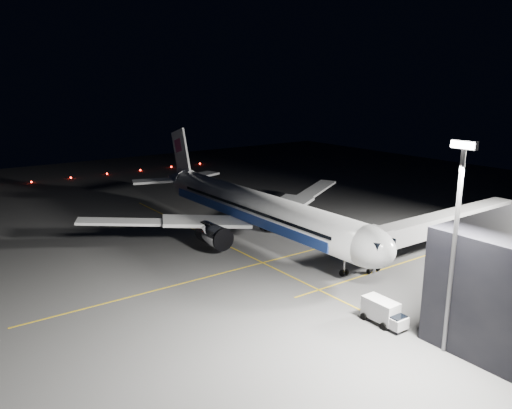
{
  "coord_description": "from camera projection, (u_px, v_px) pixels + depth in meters",
  "views": [
    {
      "loc": [
        65.0,
        -46.8,
        25.84
      ],
      "look_at": [
        0.46,
        -0.31,
        6.0
      ],
      "focal_mm": 35.0,
      "sensor_mm": 36.0,
      "label": 1
    }
  ],
  "objects": [
    {
      "name": "floodlight_mast_south",
      "position": [
        456.0,
        230.0,
        46.07
      ],
      "size": [
        2.4,
        0.67,
        20.7
      ],
      "color": "#59595E",
      "rests_on": "ground"
    },
    {
      "name": "jet_bridge",
      "position": [
        437.0,
        224.0,
        75.78
      ],
      "size": [
        3.6,
        34.4,
        6.3
      ],
      "color": "#B2B2B7",
      "rests_on": "ground"
    },
    {
      "name": "safety_cone_a",
      "position": [
        320.0,
        229.0,
        88.41
      ],
      "size": [
        0.34,
        0.34,
        0.51
      ],
      "primitive_type": "cone",
      "color": "#FD3E0A",
      "rests_on": "ground"
    },
    {
      "name": "safety_cone_c",
      "position": [
        263.0,
        219.0,
        94.43
      ],
      "size": [
        0.42,
        0.42,
        0.63
      ],
      "primitive_type": "cone",
      "color": "#FD3E0A",
      "rests_on": "ground"
    },
    {
      "name": "service_truck",
      "position": [
        384.0,
        312.0,
        54.11
      ],
      "size": [
        5.24,
        2.41,
        2.65
      ],
      "rotation": [
        0.0,
        0.0,
        -0.01
      ],
      "color": "silver",
      "rests_on": "ground"
    },
    {
      "name": "guide_line_main",
      "position": [
        294.0,
        255.0,
        76.1
      ],
      "size": [
        0.25,
        80.0,
        0.01
      ],
      "primitive_type": "cube",
      "color": "gold",
      "rests_on": "ground"
    },
    {
      "name": "ground",
      "position": [
        256.0,
        238.0,
        83.97
      ],
      "size": [
        200.0,
        200.0,
        0.0
      ],
      "primitive_type": "plane",
      "color": "#4C4C4F",
      "rests_on": "ground"
    },
    {
      "name": "safety_cone_b",
      "position": [
        303.0,
        218.0,
        94.81
      ],
      "size": [
        0.44,
        0.44,
        0.66
      ],
      "primitive_type": "cone",
      "color": "#FD3E0A",
      "rests_on": "ground"
    },
    {
      "name": "airliner",
      "position": [
        252.0,
        207.0,
        83.57
      ],
      "size": [
        61.48,
        54.22,
        16.64
      ],
      "color": "silver",
      "rests_on": "ground"
    },
    {
      "name": "guide_line_cross",
      "position": [
        226.0,
        245.0,
        80.57
      ],
      "size": [
        70.0,
        0.25,
        0.01
      ],
      "primitive_type": "cube",
      "color": "gold",
      "rests_on": "ground"
    },
    {
      "name": "taxiway_lights",
      "position": [
        107.0,
        174.0,
        140.61
      ],
      "size": [
        0.44,
        60.44,
        0.44
      ],
      "color": "#FF140A",
      "rests_on": "ground"
    },
    {
      "name": "guide_line_side",
      "position": [
        400.0,
        264.0,
        72.32
      ],
      "size": [
        0.25,
        40.0,
        0.01
      ],
      "primitive_type": "cube",
      "color": "gold",
      "rests_on": "ground"
    },
    {
      "name": "baggage_tug",
      "position": [
        280.0,
        211.0,
        97.73
      ],
      "size": [
        3.3,
        3.03,
        1.95
      ],
      "rotation": [
        0.0,
        0.0,
        0.41
      ],
      "color": "black",
      "rests_on": "ground"
    }
  ]
}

